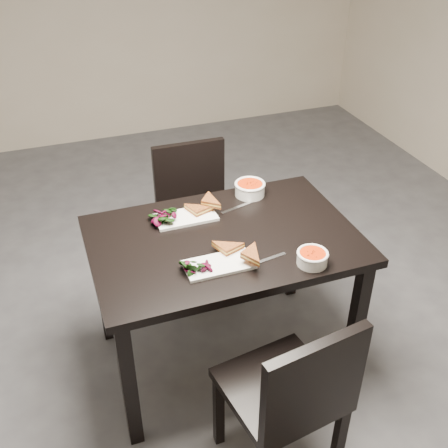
{
  "coord_description": "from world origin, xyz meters",
  "views": [
    {
      "loc": [
        -0.55,
        -2.34,
        2.14
      ],
      "look_at": [
        0.13,
        -0.45,
        0.82
      ],
      "focal_mm": 43.39,
      "sensor_mm": 36.0,
      "label": 1
    }
  ],
  "objects_px": {
    "soup_bowl_far": "(250,188)",
    "soup_bowl_near": "(312,257)",
    "chair_near": "(292,394)",
    "table": "(224,255)",
    "plate_near": "(219,265)",
    "chair_far": "(195,208)",
    "plate_far": "(186,217)"
  },
  "relations": [
    {
      "from": "table",
      "to": "soup_bowl_near",
      "type": "relative_size",
      "value": 8.99
    },
    {
      "from": "chair_near",
      "to": "soup_bowl_far",
      "type": "xyz_separation_m",
      "value": [
        0.23,
        1.01,
        0.31
      ]
    },
    {
      "from": "soup_bowl_far",
      "to": "table",
      "type": "bearing_deg",
      "value": -128.97
    },
    {
      "from": "plate_near",
      "to": "plate_far",
      "type": "relative_size",
      "value": 1.0
    },
    {
      "from": "chair_far",
      "to": "soup_bowl_near",
      "type": "xyz_separation_m",
      "value": [
        0.21,
        -1.0,
        0.3
      ]
    },
    {
      "from": "table",
      "to": "plate_far",
      "type": "relative_size",
      "value": 4.17
    },
    {
      "from": "soup_bowl_far",
      "to": "soup_bowl_near",
      "type": "bearing_deg",
      "value": -87.29
    },
    {
      "from": "chair_near",
      "to": "chair_far",
      "type": "relative_size",
      "value": 1.0
    },
    {
      "from": "plate_near",
      "to": "soup_bowl_far",
      "type": "distance_m",
      "value": 0.61
    },
    {
      "from": "chair_far",
      "to": "soup_bowl_near",
      "type": "relative_size",
      "value": 6.37
    },
    {
      "from": "plate_far",
      "to": "table",
      "type": "bearing_deg",
      "value": -60.02
    },
    {
      "from": "table",
      "to": "chair_far",
      "type": "xyz_separation_m",
      "value": [
        0.07,
        0.69,
        -0.17
      ]
    },
    {
      "from": "plate_near",
      "to": "chair_far",
      "type": "bearing_deg",
      "value": 79.4
    },
    {
      "from": "table",
      "to": "chair_near",
      "type": "xyz_separation_m",
      "value": [
        0.02,
        -0.7,
        -0.17
      ]
    },
    {
      "from": "plate_near",
      "to": "soup_bowl_near",
      "type": "bearing_deg",
      "value": -17.46
    },
    {
      "from": "plate_near",
      "to": "soup_bowl_near",
      "type": "xyz_separation_m",
      "value": [
        0.37,
        -0.12,
        0.03
      ]
    },
    {
      "from": "table",
      "to": "soup_bowl_far",
      "type": "distance_m",
      "value": 0.42
    },
    {
      "from": "chair_far",
      "to": "soup_bowl_near",
      "type": "height_order",
      "value": "chair_far"
    },
    {
      "from": "table",
      "to": "soup_bowl_near",
      "type": "distance_m",
      "value": 0.44
    },
    {
      "from": "table",
      "to": "soup_bowl_near",
      "type": "height_order",
      "value": "soup_bowl_near"
    },
    {
      "from": "chair_near",
      "to": "soup_bowl_near",
      "type": "relative_size",
      "value": 6.37
    },
    {
      "from": "chair_far",
      "to": "soup_bowl_near",
      "type": "distance_m",
      "value": 1.07
    },
    {
      "from": "chair_near",
      "to": "soup_bowl_near",
      "type": "bearing_deg",
      "value": 47.99
    },
    {
      "from": "plate_near",
      "to": "soup_bowl_far",
      "type": "height_order",
      "value": "soup_bowl_far"
    },
    {
      "from": "table",
      "to": "chair_near",
      "type": "height_order",
      "value": "chair_near"
    },
    {
      "from": "chair_near",
      "to": "plate_far",
      "type": "distance_m",
      "value": 0.96
    },
    {
      "from": "soup_bowl_near",
      "to": "soup_bowl_far",
      "type": "bearing_deg",
      "value": 92.71
    },
    {
      "from": "soup_bowl_near",
      "to": "soup_bowl_far",
      "type": "xyz_separation_m",
      "value": [
        -0.03,
        0.62,
        0.01
      ]
    },
    {
      "from": "plate_near",
      "to": "soup_bowl_near",
      "type": "height_order",
      "value": "soup_bowl_near"
    },
    {
      "from": "soup_bowl_far",
      "to": "chair_far",
      "type": "bearing_deg",
      "value": 115.04
    },
    {
      "from": "table",
      "to": "plate_near",
      "type": "distance_m",
      "value": 0.24
    },
    {
      "from": "chair_far",
      "to": "table",
      "type": "bearing_deg",
      "value": -94.94
    }
  ]
}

